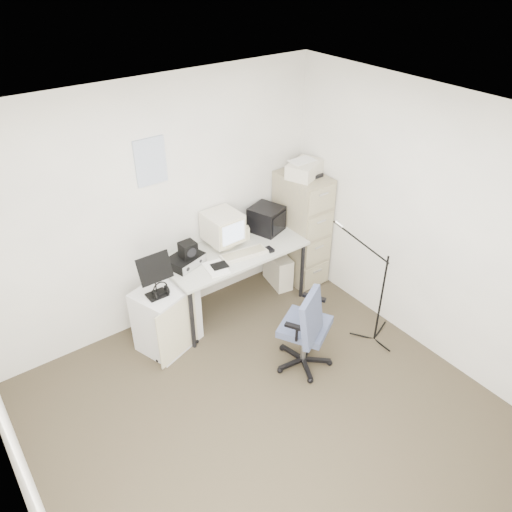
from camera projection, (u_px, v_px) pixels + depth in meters
floor at (270, 419)px, 4.27m from camera, size 3.60×3.60×0.01m
ceiling at (276, 136)px, 2.90m from camera, size 3.60×3.60×0.01m
wall_back at (158, 210)px, 4.80m from camera, size 3.60×0.02×2.50m
wall_front at (505, 495)px, 2.37m from camera, size 3.60×0.02×2.50m
wall_left at (10, 428)px, 2.69m from camera, size 0.02×3.60×2.50m
wall_right at (431, 230)px, 4.48m from camera, size 0.02×3.60×2.50m
wall_calendar at (150, 162)px, 4.51m from camera, size 0.30×0.02×0.44m
filing_cabinet at (301, 228)px, 5.69m from camera, size 0.40×0.60×1.30m
printer at (305, 169)px, 5.29m from camera, size 0.48×0.41×0.16m
desk at (234, 279)px, 5.36m from camera, size 1.50×0.70×0.73m
crt_monitor at (223, 230)px, 5.14m from camera, size 0.35×0.37×0.37m
crt_tv at (266, 219)px, 5.43m from camera, size 0.39×0.41×0.28m
desk_speaker at (246, 233)px, 5.31m from camera, size 0.10×0.10×0.14m
keyboard at (244, 254)px, 5.07m from camera, size 0.50×0.24×0.03m
mouse at (270, 249)px, 5.14m from camera, size 0.06×0.10×0.03m
radio_receiver at (186, 260)px, 4.91m from camera, size 0.40×0.33×0.10m
radio_speaker at (188, 249)px, 4.84m from camera, size 0.16×0.15×0.15m
papers at (216, 268)px, 4.87m from camera, size 0.23×0.29×0.02m
pc_tower at (278, 269)px, 5.81m from camera, size 0.26×0.44×0.39m
office_chair at (305, 325)px, 4.56m from camera, size 0.75×0.75×0.96m
side_cart at (167, 317)px, 4.87m from camera, size 0.66×0.59×0.67m
music_stand at (154, 275)px, 4.48m from camera, size 0.33×0.20×0.45m
headphones at (161, 291)px, 4.57m from camera, size 0.22×0.22×0.03m
mic_stand at (383, 287)px, 4.75m from camera, size 0.03×0.03×1.32m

